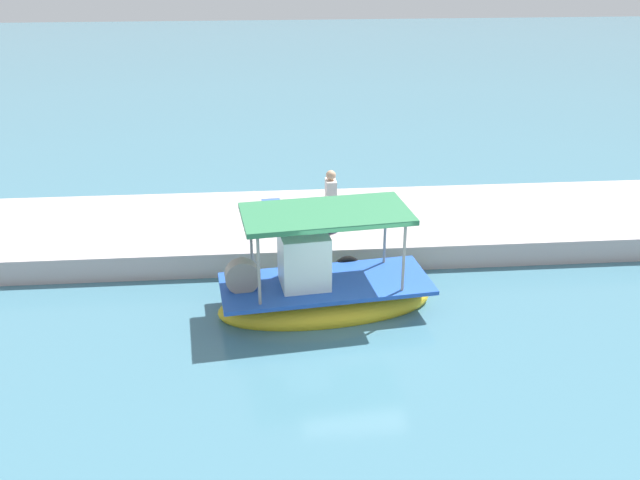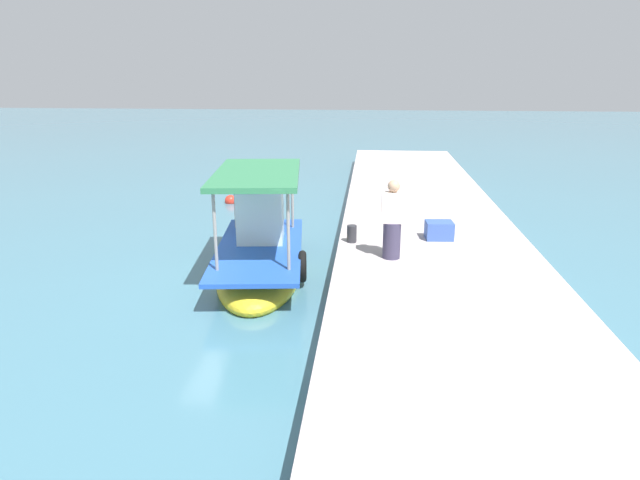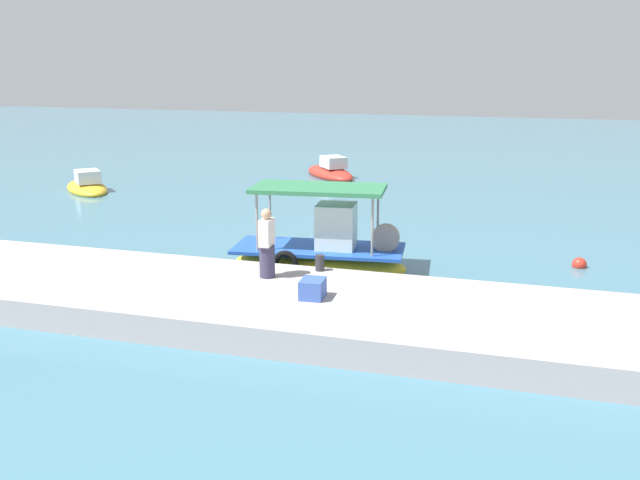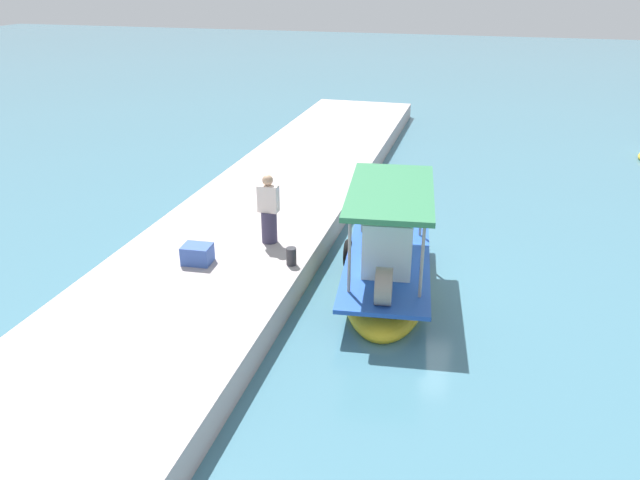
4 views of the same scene
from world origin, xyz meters
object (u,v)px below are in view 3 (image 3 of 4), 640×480
object	(u,v)px
cargo_crate	(313,289)
moored_boat_near	(87,187)
mooring_bollard	(320,263)
moored_boat_mid	(330,172)
main_fishing_boat	(322,255)
fisherman_near_bollard	(267,246)
marker_buoy	(579,264)

from	to	relation	value
cargo_crate	moored_boat_near	bearing A→B (deg)	138.29
mooring_bollard	cargo_crate	world-z (taller)	cargo_crate
moored_boat_mid	cargo_crate	bearing A→B (deg)	-75.05
main_fishing_boat	moored_boat_near	size ratio (longest dim) A/B	1.28
main_fishing_boat	fisherman_near_bollard	bearing A→B (deg)	-99.43
main_fishing_boat	mooring_bollard	distance (m)	2.30
fisherman_near_bollard	moored_boat_near	xyz separation A→B (m)	(-14.01, 12.67, -1.31)
fisherman_near_bollard	moored_boat_mid	size ratio (longest dim) A/B	0.39
main_fishing_boat	cargo_crate	size ratio (longest dim) A/B	8.01
main_fishing_boat	cargo_crate	bearing A→B (deg)	-76.00
main_fishing_boat	cargo_crate	world-z (taller)	main_fishing_boat
fisherman_near_bollard	moored_boat_mid	world-z (taller)	fisherman_near_bollard
mooring_bollard	fisherman_near_bollard	bearing A→B (deg)	-140.19
moored_boat_near	moored_boat_mid	bearing A→B (deg)	36.43
cargo_crate	marker_buoy	distance (m)	9.38
moored_boat_mid	fisherman_near_bollard	bearing A→B (deg)	-78.50
marker_buoy	fisherman_near_bollard	bearing A→B (deg)	-143.97
cargo_crate	marker_buoy	xyz separation A→B (m)	(6.24, 6.95, -0.81)
fisherman_near_bollard	moored_boat_near	bearing A→B (deg)	137.87
marker_buoy	moored_boat_mid	xyz separation A→B (m)	(-11.92, 14.30, 0.14)
main_fishing_boat	marker_buoy	bearing A→B (deg)	19.47
marker_buoy	mooring_bollard	bearing A→B (deg)	-144.64
main_fishing_boat	cargo_crate	distance (m)	4.51
main_fishing_boat	mooring_bollard	bearing A→B (deg)	-74.50
mooring_bollard	cargo_crate	xyz separation A→B (m)	(0.48, -2.18, 0.01)
cargo_crate	moored_boat_mid	bearing A→B (deg)	104.95
fisherman_near_bollard	main_fishing_boat	bearing A→B (deg)	80.57
cargo_crate	mooring_bollard	bearing A→B (deg)	102.48
moored_boat_near	cargo_crate	bearing A→B (deg)	-41.71
marker_buoy	cargo_crate	bearing A→B (deg)	-131.93
fisherman_near_bollard	marker_buoy	distance (m)	9.80
fisherman_near_bollard	moored_boat_near	world-z (taller)	fisherman_near_bollard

